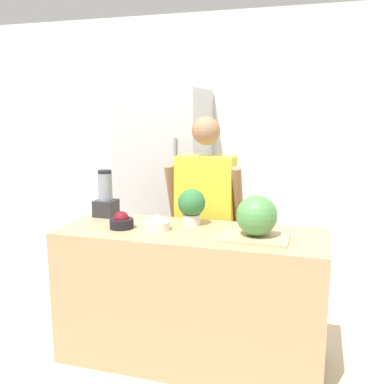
{
  "coord_description": "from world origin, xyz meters",
  "views": [
    {
      "loc": [
        0.77,
        -2.24,
        1.66
      ],
      "look_at": [
        0.0,
        0.35,
        1.15
      ],
      "focal_mm": 40.0,
      "sensor_mm": 36.0,
      "label": 1
    }
  ],
  "objects": [
    {
      "name": "wall_back",
      "position": [
        0.0,
        1.97,
        1.3
      ],
      "size": [
        8.0,
        0.06,
        2.6
      ],
      "color": "white",
      "rests_on": "ground_plane"
    },
    {
      "name": "bowl_cherries",
      "position": [
        -0.46,
        0.25,
        0.94
      ],
      "size": [
        0.16,
        0.16,
        0.11
      ],
      "color": "black",
      "rests_on": "counter_island"
    },
    {
      "name": "potted_plant",
      "position": [
        -0.04,
        0.47,
        1.04
      ],
      "size": [
        0.19,
        0.19,
        0.25
      ],
      "color": "beige",
      "rests_on": "counter_island"
    },
    {
      "name": "cutting_board",
      "position": [
        0.43,
        0.27,
        0.91
      ],
      "size": [
        0.4,
        0.3,
        0.01
      ],
      "color": "tan",
      "rests_on": "counter_island"
    },
    {
      "name": "watermelon",
      "position": [
        0.43,
        0.29,
        1.04
      ],
      "size": [
        0.25,
        0.25,
        0.25
      ],
      "color": "#4C8C47",
      "rests_on": "cutting_board"
    },
    {
      "name": "bowl_cream",
      "position": [
        -0.22,
        0.29,
        0.94
      ],
      "size": [
        0.17,
        0.17,
        0.1
      ],
      "color": "beige",
      "rests_on": "counter_island"
    },
    {
      "name": "blender",
      "position": [
        -0.71,
        0.53,
        1.04
      ],
      "size": [
        0.15,
        0.15,
        0.34
      ],
      "color": "#28282D",
      "rests_on": "counter_island"
    },
    {
      "name": "person",
      "position": [
        -0.03,
        0.83,
        0.83
      ],
      "size": [
        0.57,
        0.26,
        1.63
      ],
      "color": "gray",
      "rests_on": "ground_plane"
    },
    {
      "name": "refrigerator",
      "position": [
        -0.63,
        1.57,
        0.93
      ],
      "size": [
        0.77,
        0.73,
        1.86
      ],
      "color": "#B7B7BC",
      "rests_on": "ground_plane"
    },
    {
      "name": "counter_island",
      "position": [
        0.0,
        0.32,
        0.45
      ],
      "size": [
        1.72,
        0.64,
        0.9
      ],
      "color": "tan",
      "rests_on": "ground_plane"
    }
  ]
}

